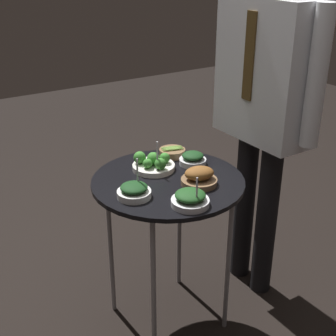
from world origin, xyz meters
name	(u,v)px	position (x,y,z in m)	size (l,w,h in m)	color
ground_plane	(168,317)	(0.00, 0.00, 0.00)	(8.00, 8.00, 0.00)	black
serving_cart	(168,192)	(0.00, 0.00, 0.66)	(0.62, 0.62, 0.72)	black
bowl_roast_far_rim	(199,177)	(0.10, 0.08, 0.75)	(0.14, 0.14, 0.07)	brown
bowl_broccoli_front_left	(153,164)	(-0.11, 0.00, 0.74)	(0.18, 0.18, 0.14)	silver
bowl_spinach_mid_left	(134,191)	(0.06, -0.19, 0.74)	(0.13, 0.13, 0.14)	white
bowl_spinach_near_rim	(190,199)	(0.22, -0.05, 0.74)	(0.14, 0.14, 0.13)	silver
bowl_spinach_front_right	(193,159)	(-0.07, 0.17, 0.74)	(0.12, 0.12, 0.06)	silver
bowl_asparagus_mid_right	(172,152)	(-0.19, 0.14, 0.73)	(0.12, 0.12, 0.04)	brown
waiter_figure	(266,88)	(-0.01, 0.51, 1.01)	(0.59, 0.22, 1.60)	black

